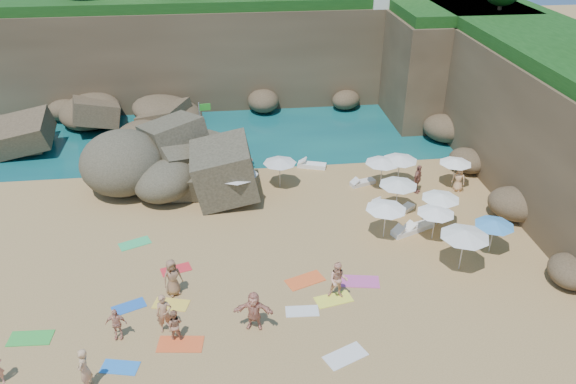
{
  "coord_description": "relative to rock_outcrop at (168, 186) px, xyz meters",
  "views": [
    {
      "loc": [
        -1.18,
        -23.87,
        17.22
      ],
      "look_at": [
        2.0,
        3.0,
        2.0
      ],
      "focal_mm": 35.0,
      "sensor_mm": 36.0,
      "label": 1
    }
  ],
  "objects": [
    {
      "name": "parasol_7",
      "position": [
        18.01,
        -2.12,
        1.76
      ],
      "size": [
        2.03,
        2.03,
        1.92
      ],
      "color": "silver",
      "rests_on": "ground"
    },
    {
      "name": "ground",
      "position": [
        5.1,
        -8.21,
        0.0
      ],
      "size": [
        120.0,
        120.0,
        0.0
      ],
      "primitive_type": "plane",
      "color": "tan",
      "rests_on": "ground"
    },
    {
      "name": "rock_outcrop",
      "position": [
        0.0,
        0.0,
        0.0
      ],
      "size": [
        10.98,
        9.68,
        3.65
      ],
      "primitive_type": null,
      "rotation": [
        0.0,
        0.0,
        0.37
      ],
      "color": "brown",
      "rests_on": "ground"
    },
    {
      "name": "parasol_1",
      "position": [
        7.1,
        -0.9,
        1.83
      ],
      "size": [
        2.11,
        2.11,
        1.99
      ],
      "color": "silver",
      "rests_on": "ground"
    },
    {
      "name": "seawater",
      "position": [
        5.1,
        21.79,
        0.0
      ],
      "size": [
        120.0,
        120.0,
        0.0
      ],
      "primitive_type": "plane",
      "color": "#0C4751",
      "rests_on": "ground"
    },
    {
      "name": "towel_4",
      "position": [
        0.91,
        -11.57,
        0.01
      ],
      "size": [
        1.77,
        1.21,
        0.03
      ],
      "primitive_type": "cube",
      "rotation": [
        0.0,
        0.0,
        -0.27
      ],
      "color": "yellow",
      "rests_on": "ground"
    },
    {
      "name": "parasol_5",
      "position": [
        12.13,
        -7.25,
        1.93
      ],
      "size": [
        2.22,
        2.22,
        2.1
      ],
      "color": "silver",
      "rests_on": "ground"
    },
    {
      "name": "towel_12",
      "position": [
        8.43,
        -12.12,
        0.02
      ],
      "size": [
        1.85,
        1.19,
        0.03
      ],
      "primitive_type": "cube",
      "rotation": [
        0.0,
        0.0,
        0.21
      ],
      "color": "#FFFC43",
      "rests_on": "ground"
    },
    {
      "name": "person_stand_2",
      "position": [
        5.02,
        2.05,
        0.86
      ],
      "size": [
        1.2,
        0.87,
        1.72
      ],
      "primitive_type": "imported",
      "rotation": [
        0.0,
        0.0,
        2.72
      ],
      "color": "tan",
      "rests_on": "ground"
    },
    {
      "name": "lounger_3",
      "position": [
        14.28,
        -6.74,
        0.14
      ],
      "size": [
        1.91,
        1.22,
        0.28
      ],
      "primitive_type": "cube",
      "rotation": [
        0.0,
        0.0,
        0.37
      ],
      "color": "white",
      "rests_on": "ground"
    },
    {
      "name": "flag_pole",
      "position": [
        2.31,
        3.76,
        2.64
      ],
      "size": [
        0.81,
        0.13,
        4.14
      ],
      "color": "silver",
      "rests_on": "ground"
    },
    {
      "name": "person_stand_4",
      "position": [
        18.11,
        -2.74,
        0.83
      ],
      "size": [
        0.91,
        0.87,
        1.66
      ],
      "primitive_type": "imported",
      "rotation": [
        0.0,
        0.0,
        -0.71
      ],
      "color": "tan",
      "rests_on": "ground"
    },
    {
      "name": "towel_11",
      "position": [
        -1.34,
        -6.34,
        0.01
      ],
      "size": [
        1.82,
        1.39,
        0.03
      ],
      "primitive_type": "cube",
      "rotation": [
        0.0,
        0.0,
        0.4
      ],
      "color": "#36BE6A",
      "rests_on": "ground"
    },
    {
      "name": "cliff_back",
      "position": [
        7.1,
        16.79,
        4.0
      ],
      "size": [
        44.0,
        8.0,
        8.0
      ],
      "primitive_type": "cube",
      "color": "brown",
      "rests_on": "ground"
    },
    {
      "name": "towel_8",
      "position": [
        -1.01,
        -11.52,
        0.01
      ],
      "size": [
        1.66,
        1.26,
        0.03
      ],
      "primitive_type": "cube",
      "rotation": [
        0.0,
        0.0,
        0.4
      ],
      "color": "blue",
      "rests_on": "ground"
    },
    {
      "name": "parasol_11",
      "position": [
        15.15,
        -10.51,
        2.12
      ],
      "size": [
        2.44,
        2.44,
        2.31
      ],
      "color": "silver",
      "rests_on": "ground"
    },
    {
      "name": "person_lie_1",
      "position": [
        -1.18,
        -13.49,
        0.19
      ],
      "size": [
        0.96,
        1.56,
        0.37
      ],
      "primitive_type": "imported",
      "rotation": [
        0.0,
        0.0,
        -0.05
      ],
      "color": "#DE9A7E",
      "rests_on": "ground"
    },
    {
      "name": "person_lie_4",
      "position": [
        0.82,
        -13.27,
        0.22
      ],
      "size": [
        0.89,
        1.92,
        0.44
      ],
      "primitive_type": "imported",
      "rotation": [
        0.0,
        0.0,
        0.12
      ],
      "color": "#B17C58",
      "rests_on": "ground"
    },
    {
      "name": "lounger_1",
      "position": [
        9.54,
        1.54,
        0.15
      ],
      "size": [
        2.01,
        1.19,
        0.3
      ],
      "primitive_type": "cube",
      "rotation": [
        0.0,
        0.0,
        -0.31
      ],
      "color": "white",
      "rests_on": "ground"
    },
    {
      "name": "towel_7",
      "position": [
        0.99,
        -8.93,
        0.01
      ],
      "size": [
        1.63,
        1.14,
        0.03
      ],
      "primitive_type": "cube",
      "rotation": [
        0.0,
        0.0,
        0.3
      ],
      "color": "red",
      "rests_on": "ground"
    },
    {
      "name": "parasol_2",
      "position": [
        13.54,
        -4.75,
        1.94
      ],
      "size": [
        2.23,
        2.23,
        2.11
      ],
      "color": "silver",
      "rests_on": "ground"
    },
    {
      "name": "towel_9",
      "position": [
        9.94,
        -10.96,
        0.02
      ],
      "size": [
        2.03,
        1.26,
        0.03
      ],
      "primitive_type": "cube",
      "rotation": [
        0.0,
        0.0,
        -0.18
      ],
      "color": "#CB4F98",
      "rests_on": "ground"
    },
    {
      "name": "person_stand_5",
      "position": [
        1.2,
        -1.37,
        0.94
      ],
      "size": [
        1.76,
        0.56,
        1.89
      ],
      "primitive_type": "imported",
      "rotation": [
        0.0,
        0.0,
        -0.03
      ],
      "color": "tan",
      "rests_on": "ground"
    },
    {
      "name": "person_lie_3",
      "position": [
        4.64,
        -13.53,
        0.25
      ],
      "size": [
        2.06,
        2.17,
        0.5
      ],
      "primitive_type": "imported",
      "rotation": [
        0.0,
        0.0,
        -0.2
      ],
      "color": "tan",
      "rests_on": "ground"
    },
    {
      "name": "parasol_3",
      "position": [
        14.59,
        -1.58,
        1.92
      ],
      "size": [
        2.22,
        2.22,
        2.1
      ],
      "color": "silver",
      "rests_on": "ground"
    },
    {
      "name": "marina_masts",
      "position": [
        -11.4,
        21.79,
        3.0
      ],
      "size": [
        3.1,
        0.1,
        6.0
      ],
      "color": "white",
      "rests_on": "ground"
    },
    {
      "name": "parasol_8",
      "position": [
        13.42,
        -1.76,
        1.88
      ],
      "size": [
        2.17,
        2.17,
        2.05
      ],
      "color": "silver",
      "rests_on": "ground"
    },
    {
      "name": "towel_0",
      "position": [
        -0.89,
        -15.2,
        0.01
      ],
      "size": [
        1.62,
        1.06,
        0.03
      ],
      "primitive_type": "cube",
      "rotation": [
        0.0,
        0.0,
        -0.23
      ],
      "color": "blue",
      "rests_on": "ground"
    },
    {
      "name": "parasol_10",
      "position": [
        17.3,
        -9.26,
        1.77
      ],
      "size": [
        2.04,
        2.04,
        1.93
      ],
      "color": "silver",
      "rests_on": "ground"
    },
    {
      "name": "rock_promontory",
      "position": [
        -5.9,
        7.79,
        0.0
      ],
      "size": [
        12.0,
        7.0,
        2.0
      ],
      "primitive_type": null,
      "color": "brown",
      "rests_on": "ground"
    },
    {
      "name": "towel_3",
      "position": [
        -4.92,
        -13.08,
        0.02
      ],
      "size": [
        1.86,
        1.0,
        0.03
      ],
      "primitive_type": "cube",
      "rotation": [
        0.0,
        0.0,
        -0.05
      ],
      "color": "green",
      "rests_on": "ground"
    },
    {
      "name": "towel_5",
      "position": [
        8.25,
        -15.67,
        0.02
      ],
      "size": [
        1.98,
        1.53,
        0.03
      ],
      "primitive_type": "cube",
      "rotation": [
        0.0,
        0.0,
        0.42
      ],
      "color": "silver",
      "rests_on": "ground"
    },
    {
      "name": "person_lie_5",
      "position": [
        8.64,
        -11.94,
        0.36
      ],
      "size": [
        1.31,
        2.04,
        0.71
      ],
      "primitive_type": "imported",
      "rotation": [
        0.0,
        0.0,
        -0.22
      ],
      "color": "#E8A584",
      "rests_on": "ground"
    },
    {
      "name": "person_lie_2",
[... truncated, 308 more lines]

